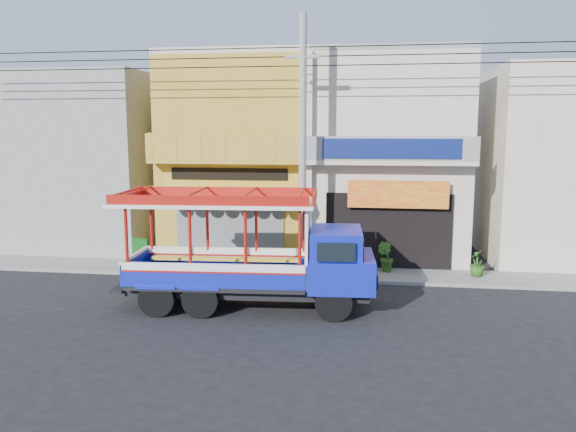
% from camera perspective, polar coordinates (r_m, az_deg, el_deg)
% --- Properties ---
extents(ground, '(90.00, 90.00, 0.00)m').
position_cam_1_polar(ground, '(16.59, 3.59, -9.49)').
color(ground, black).
rests_on(ground, ground).
extents(sidewalk, '(30.00, 2.00, 0.12)m').
position_cam_1_polar(sidewalk, '(20.40, 4.48, -5.87)').
color(sidewalk, slate).
rests_on(sidewalk, ground).
extents(shophouse_left, '(6.00, 7.50, 8.24)m').
position_cam_1_polar(shophouse_left, '(24.27, -4.33, 6.12)').
color(shophouse_left, '#B28827').
rests_on(shophouse_left, ground).
extents(shophouse_right, '(6.00, 6.75, 8.24)m').
position_cam_1_polar(shophouse_right, '(23.73, 10.05, 5.95)').
color(shophouse_right, beige).
rests_on(shophouse_right, ground).
extents(party_pilaster, '(0.35, 0.30, 8.00)m').
position_cam_1_polar(party_pilaster, '(20.72, 1.98, 5.42)').
color(party_pilaster, beige).
rests_on(party_pilaster, ground).
extents(filler_building_left, '(6.00, 6.00, 7.60)m').
position_cam_1_polar(filler_building_left, '(26.71, -19.21, 5.23)').
color(filler_building_left, gray).
rests_on(filler_building_left, ground).
extents(filler_building_right, '(6.00, 6.00, 7.60)m').
position_cam_1_polar(filler_building_right, '(25.02, 26.32, 4.62)').
color(filler_building_right, beige).
rests_on(filler_building_right, ground).
extents(utility_pole, '(28.00, 0.26, 9.00)m').
position_cam_1_polar(utility_pole, '(19.14, 1.94, 8.25)').
color(utility_pole, gray).
rests_on(utility_pole, ground).
extents(songthaew_truck, '(7.52, 2.86, 3.45)m').
position_cam_1_polar(songthaew_truck, '(16.29, -2.22, -3.75)').
color(songthaew_truck, black).
rests_on(songthaew_truck, ground).
extents(green_sign, '(0.68, 0.41, 1.04)m').
position_cam_1_polar(green_sign, '(21.98, -14.77, -3.75)').
color(green_sign, black).
rests_on(green_sign, sidewalk).
extents(potted_plant_b, '(0.75, 0.71, 1.06)m').
position_cam_1_polar(potted_plant_b, '(20.63, 9.87, -4.12)').
color(potted_plant_b, '#2C5919').
rests_on(potted_plant_b, sidewalk).
extents(potted_plant_c, '(0.68, 0.68, 0.94)m').
position_cam_1_polar(potted_plant_c, '(20.76, 18.66, -4.55)').
color(potted_plant_c, '#2C5919').
rests_on(potted_plant_c, sidewalk).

